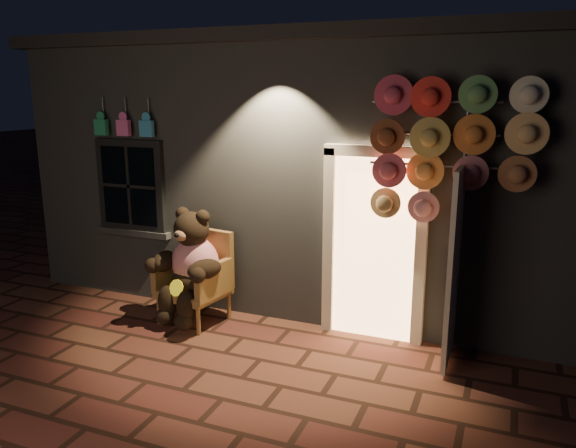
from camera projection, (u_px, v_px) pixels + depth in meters
The scene contains 5 objects.
ground at pixel (205, 370), 5.69m from camera, with size 60.00×60.00×0.00m, color brown.
shop_building at pixel (330, 157), 8.88m from camera, with size 7.30×5.95×3.51m.
wicker_armchair at pixel (198, 276), 6.85m from camera, with size 0.85×0.79×1.10m.
teddy_bear at pixel (190, 266), 6.69m from camera, with size 0.98×0.83×1.36m.
hat_rack at pixel (446, 147), 5.56m from camera, with size 1.65×0.22×2.89m.
Camera 1 is at (2.72, -4.49, 2.77)m, focal length 35.00 mm.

